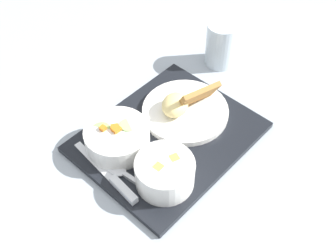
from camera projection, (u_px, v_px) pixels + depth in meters
The scene contains 8 objects.
ground_plane at pixel (168, 139), 0.94m from camera, with size 4.00×4.00×0.00m, color #99A3AD.
serving_tray at pixel (168, 137), 0.94m from camera, with size 0.41×0.34×0.01m.
bowl_salad at pixel (117, 137), 0.89m from camera, with size 0.14×0.14×0.06m.
bowl_soup at pixel (165, 171), 0.83m from camera, with size 0.12×0.12×0.06m.
plate_main at pixel (185, 108), 0.96m from camera, with size 0.20×0.20×0.09m.
knife at pixel (116, 182), 0.84m from camera, with size 0.02×0.20×0.02m.
spoon at pixel (127, 176), 0.86m from camera, with size 0.05×0.16×0.01m.
glass_water at pixel (221, 46), 1.08m from camera, with size 0.08×0.08×0.12m.
Camera 1 is at (-0.40, -0.45, 0.73)m, focal length 45.00 mm.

